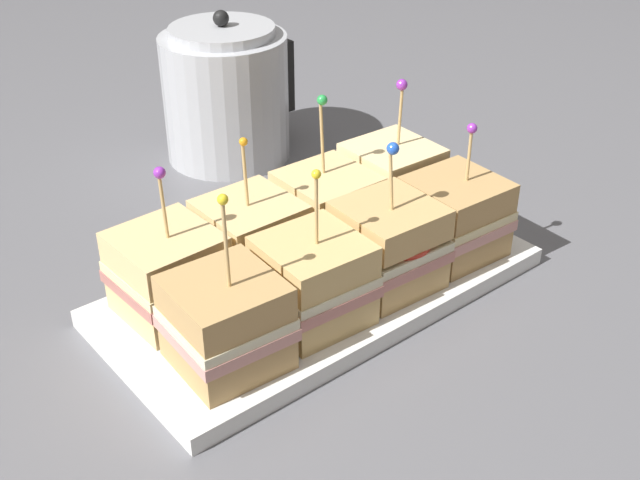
# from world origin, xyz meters

# --- Properties ---
(ground_plane) EXTENTS (6.00, 6.00, 0.00)m
(ground_plane) POSITION_xyz_m (0.00, 0.00, 0.00)
(ground_plane) COLOR slate
(serving_platter) EXTENTS (0.43, 0.21, 0.02)m
(serving_platter) POSITION_xyz_m (0.00, 0.00, 0.01)
(serving_platter) COLOR white
(serving_platter) RESTS_ON ground_plane
(sandwich_front_far_left) EXTENTS (0.10, 0.10, 0.16)m
(sandwich_front_far_left) POSITION_xyz_m (-0.14, -0.05, 0.06)
(sandwich_front_far_left) COLOR tan
(sandwich_front_far_left) RESTS_ON serving_platter
(sandwich_front_center_left) EXTENTS (0.10, 0.10, 0.15)m
(sandwich_front_center_left) POSITION_xyz_m (-0.05, -0.05, 0.06)
(sandwich_front_center_left) COLOR tan
(sandwich_front_center_left) RESTS_ON serving_platter
(sandwich_front_center_right) EXTENTS (0.09, 0.09, 0.15)m
(sandwich_front_center_right) POSITION_xyz_m (0.05, -0.05, 0.06)
(sandwich_front_center_right) COLOR tan
(sandwich_front_center_right) RESTS_ON serving_platter
(sandwich_front_far_right) EXTENTS (0.09, 0.09, 0.14)m
(sandwich_front_far_right) POSITION_xyz_m (0.14, -0.05, 0.06)
(sandwich_front_far_right) COLOR tan
(sandwich_front_far_right) RESTS_ON serving_platter
(sandwich_back_far_left) EXTENTS (0.09, 0.09, 0.15)m
(sandwich_back_far_left) POSITION_xyz_m (-0.14, 0.05, 0.06)
(sandwich_back_far_left) COLOR #DBB77A
(sandwich_back_far_left) RESTS_ON serving_platter
(sandwich_back_center_left) EXTENTS (0.09, 0.09, 0.15)m
(sandwich_back_center_left) POSITION_xyz_m (-0.05, 0.05, 0.06)
(sandwich_back_center_left) COLOR #DBB77A
(sandwich_back_center_left) RESTS_ON serving_platter
(sandwich_back_center_right) EXTENTS (0.09, 0.09, 0.16)m
(sandwich_back_center_right) POSITION_xyz_m (0.05, 0.05, 0.06)
(sandwich_back_center_right) COLOR #DBB77A
(sandwich_back_center_right) RESTS_ON serving_platter
(sandwich_back_far_right) EXTENTS (0.09, 0.09, 0.16)m
(sandwich_back_far_right) POSITION_xyz_m (0.14, 0.05, 0.06)
(sandwich_back_far_right) COLOR beige
(sandwich_back_far_right) RESTS_ON serving_platter
(kettle_steel) EXTENTS (0.18, 0.16, 0.19)m
(kettle_steel) POSITION_xyz_m (0.11, 0.33, 0.09)
(kettle_steel) COLOR #B7BABF
(kettle_steel) RESTS_ON ground_plane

